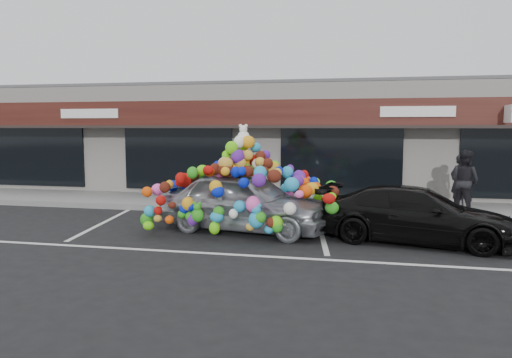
% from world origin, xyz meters
% --- Properties ---
extents(ground, '(90.00, 90.00, 0.00)m').
position_xyz_m(ground, '(0.00, 0.00, 0.00)').
color(ground, black).
rests_on(ground, ground).
extents(shop_building, '(24.00, 7.20, 4.31)m').
position_xyz_m(shop_building, '(0.00, 8.44, 2.16)').
color(shop_building, white).
rests_on(shop_building, ground).
extents(sidewalk, '(26.00, 3.00, 0.15)m').
position_xyz_m(sidewalk, '(0.00, 4.00, 0.07)').
color(sidewalk, gray).
rests_on(sidewalk, ground).
extents(kerb, '(26.00, 0.18, 0.16)m').
position_xyz_m(kerb, '(0.00, 2.50, 0.07)').
color(kerb, slate).
rests_on(kerb, ground).
extents(parking_stripe_left, '(0.73, 4.37, 0.01)m').
position_xyz_m(parking_stripe_left, '(-3.20, 0.20, 0.00)').
color(parking_stripe_left, silver).
rests_on(parking_stripe_left, ground).
extents(parking_stripe_mid, '(0.73, 4.37, 0.01)m').
position_xyz_m(parking_stripe_mid, '(2.80, 0.20, 0.00)').
color(parking_stripe_mid, silver).
rests_on(parking_stripe_mid, ground).
extents(lane_line, '(14.00, 0.12, 0.01)m').
position_xyz_m(lane_line, '(2.00, -2.30, 0.00)').
color(lane_line, silver).
rests_on(lane_line, ground).
extents(toy_car, '(3.21, 5.05, 2.76)m').
position_xyz_m(toy_car, '(0.89, 0.05, 0.94)').
color(toy_car, gray).
rests_on(toy_car, ground).
extents(black_sedan, '(2.66, 4.69, 1.28)m').
position_xyz_m(black_sedan, '(5.01, -0.34, 0.64)').
color(black_sedan, black).
rests_on(black_sedan, ground).
extents(pedestrian_a, '(0.72, 0.66, 1.64)m').
position_xyz_m(pedestrian_a, '(6.68, 4.18, 0.97)').
color(pedestrian_a, black).
rests_on(pedestrian_a, sidewalk).
extents(pedestrian_b, '(1.13, 1.12, 1.84)m').
position_xyz_m(pedestrian_b, '(6.68, 3.28, 1.07)').
color(pedestrian_b, black).
rests_on(pedestrian_b, sidewalk).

